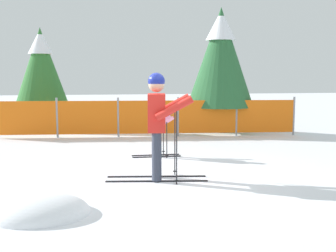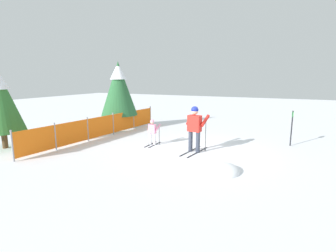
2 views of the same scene
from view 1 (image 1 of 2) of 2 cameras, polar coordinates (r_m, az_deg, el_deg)
ground_plane at (r=7.32m, az=-0.42°, el=-7.16°), size 60.00×60.00×0.00m
skier_adult at (r=7.10m, az=-1.31°, el=1.36°), size 1.75×0.84×1.82m
skier_child at (r=9.18m, az=-1.52°, el=-0.06°), size 1.06×0.54×1.13m
safety_fence at (r=12.09m, az=-2.70°, el=1.21°), size 8.62×0.76×1.13m
conifer_far at (r=14.48m, az=-16.81°, el=7.73°), size 1.78×1.78×3.30m
conifer_near at (r=13.01m, az=7.14°, el=9.41°), size 2.04×2.04×3.79m
snow_mound at (r=5.79m, az=-16.94°, el=-11.37°), size 1.29×1.09×0.52m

